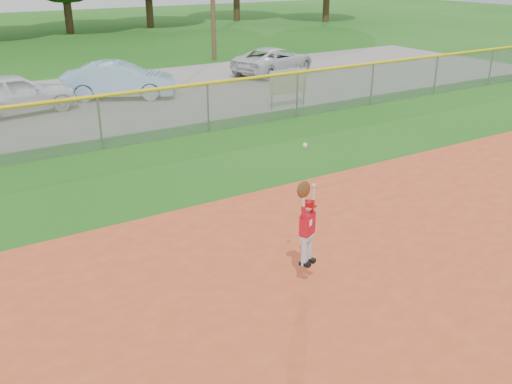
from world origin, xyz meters
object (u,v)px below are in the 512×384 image
at_px(car_blue, 119,80).
at_px(car_white_a, 13,94).
at_px(ballplayer, 307,223).
at_px(car_white_b, 274,60).
at_px(sponsor_sign, 288,83).

bearing_deg(car_blue, car_white_a, 123.44).
xyz_separation_m(car_blue, ballplayer, (-2.16, -14.58, 0.40)).
bearing_deg(car_blue, ballplayer, -162.10).
distance_m(car_white_a, car_blue, 3.90).
bearing_deg(car_white_b, ballplayer, 128.60).
bearing_deg(car_white_a, car_white_b, -91.52).
distance_m(car_white_a, car_white_b, 11.76).
bearing_deg(car_white_b, car_blue, 79.03).
xyz_separation_m(car_white_a, sponsor_sign, (8.42, -4.12, 0.17)).
bearing_deg(car_blue, sponsor_sign, -109.03).
bearing_deg(car_white_b, sponsor_sign, 131.45).
height_order(car_white_a, car_white_b, car_white_a).
height_order(car_white_b, sponsor_sign, sponsor_sign).
distance_m(car_white_b, ballplayer, 18.58).
relative_size(car_blue, car_white_b, 0.95).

